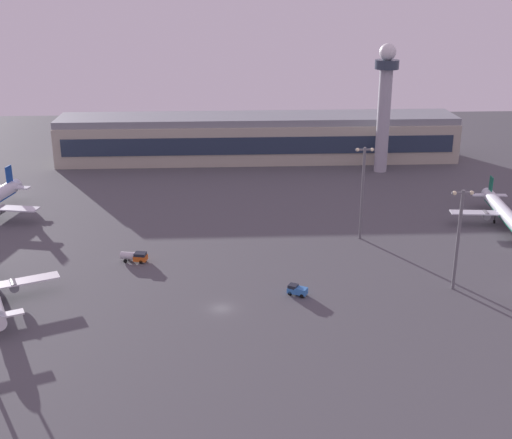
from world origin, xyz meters
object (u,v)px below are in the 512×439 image
object	(u,v)px
control_tower	(385,100)
apron_light_east	(363,187)
baggage_tractor	(297,290)
fuel_truck	(135,256)
apron_light_west	(459,233)
airplane_mid_apron	(505,213)

from	to	relation	value
control_tower	apron_light_east	bearing A→B (deg)	-107.37
control_tower	baggage_tractor	xyz separation A→B (m)	(-39.71, -95.24, -23.78)
baggage_tractor	apron_light_east	world-z (taller)	apron_light_east
control_tower	baggage_tractor	world-z (taller)	control_tower
control_tower	fuel_truck	bearing A→B (deg)	-135.31
fuel_truck	apron_light_east	world-z (taller)	apron_light_east
baggage_tractor	apron_light_west	world-z (taller)	apron_light_west
airplane_mid_apron	apron_light_east	xyz separation A→B (m)	(-40.99, -7.23, 10.31)
fuel_truck	apron_light_west	bearing A→B (deg)	86.85
control_tower	apron_light_east	size ratio (longest dim) A/B	1.80
fuel_truck	baggage_tractor	size ratio (longest dim) A/B	1.44
baggage_tractor	apron_light_west	bearing A→B (deg)	-59.28
control_tower	apron_light_west	size ratio (longest dim) A/B	1.94
apron_light_west	apron_light_east	bearing A→B (deg)	114.96
control_tower	baggage_tractor	distance (m)	105.89
airplane_mid_apron	apron_light_east	distance (m)	42.88
fuel_truck	apron_light_east	xyz separation A→B (m)	(56.52, 12.19, 12.56)
airplane_mid_apron	control_tower	bearing A→B (deg)	-63.39
airplane_mid_apron	fuel_truck	xyz separation A→B (m)	(-97.51, -19.41, -2.25)
airplane_mid_apron	baggage_tractor	world-z (taller)	airplane_mid_apron
baggage_tractor	apron_light_east	distance (m)	39.72
fuel_truck	apron_light_west	size ratio (longest dim) A/B	0.29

